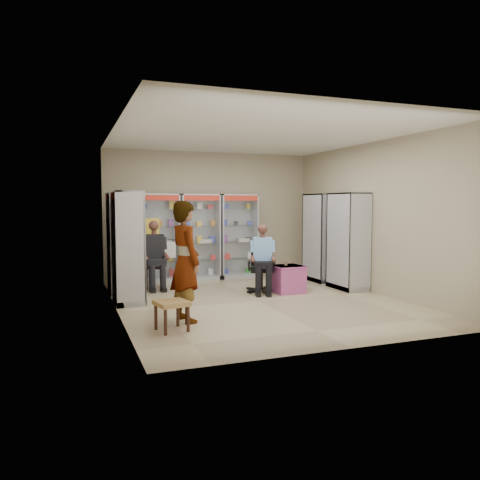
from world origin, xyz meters
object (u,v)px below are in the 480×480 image
object	(u,v)px
cabinet_right_far	(321,238)
wooden_chair	(154,266)
woven_stool_b	(172,316)
seated_shopkeeper	(262,261)
office_chair	(261,267)
cabinet_right_near	(348,241)
cabinet_back_mid	(199,237)
cabinet_back_left	(159,238)
woven_stool_a	(294,280)
pink_trunk	(288,279)
cabinet_left_far	(121,242)
standing_man	(186,261)
cabinet_back_right	(238,236)
cabinet_left_near	(128,247)

from	to	relation	value
cabinet_right_far	wooden_chair	world-z (taller)	cabinet_right_far
woven_stool_b	wooden_chair	bearing A→B (deg)	84.18
wooden_chair	seated_shopkeeper	xyz separation A→B (m)	(1.95, -1.26, 0.17)
office_chair	cabinet_right_near	bearing A→B (deg)	10.44
cabinet_back_mid	cabinet_right_far	size ratio (longest dim) A/B	1.00
woven_stool_b	seated_shopkeeper	bearing A→B (deg)	43.36
cabinet_right_far	seated_shopkeeper	size ratio (longest dim) A/B	1.56
cabinet_back_left	cabinet_right_far	xyz separation A→B (m)	(3.53, -1.13, 0.00)
seated_shopkeeper	woven_stool_b	bearing A→B (deg)	-117.18
cabinet_right_far	woven_stool_a	size ratio (longest dim) A/B	4.82
pink_trunk	cabinet_left_far	bearing A→B (deg)	158.47
cabinet_right_near	wooden_chair	size ratio (longest dim) A/B	2.13
cabinet_right_far	woven_stool_a	world-z (taller)	cabinet_right_far
pink_trunk	standing_man	world-z (taller)	standing_man
cabinet_back_right	cabinet_left_near	world-z (taller)	same
pink_trunk	standing_man	distance (m)	2.98
cabinet_back_left	woven_stool_b	xyz separation A→B (m)	(-0.60, -4.16, -0.79)
cabinet_back_right	wooden_chair	world-z (taller)	cabinet_back_right
wooden_chair	cabinet_left_near	bearing A→B (deg)	-117.61
cabinet_left_far	woven_stool_b	xyz separation A→B (m)	(0.33, -3.23, -0.79)
office_chair	pink_trunk	world-z (taller)	office_chair
cabinet_right_near	standing_man	world-z (taller)	cabinet_right_near
pink_trunk	cabinet_right_near	bearing A→B (deg)	-3.04
cabinet_left_near	wooden_chair	size ratio (longest dim) A/B	2.13
office_chair	wooden_chair	bearing A→B (deg)	167.65
cabinet_right_near	office_chair	bearing A→B (deg)	80.99
cabinet_back_right	standing_man	distance (m)	4.30
office_chair	standing_man	world-z (taller)	standing_man
cabinet_left_far	standing_man	size ratio (longest dim) A/B	1.10
cabinet_back_left	woven_stool_a	bearing A→B (deg)	-38.41
cabinet_right_near	woven_stool_a	xyz separation A→B (m)	(-1.09, 0.29, -0.79)
seated_shopkeeper	woven_stool_b	world-z (taller)	seated_shopkeeper
wooden_chair	woven_stool_a	bearing A→B (deg)	-24.15
cabinet_left_far	office_chair	world-z (taller)	cabinet_left_far
office_chair	cabinet_back_mid	bearing A→B (deg)	130.61
cabinet_left_near	woven_stool_b	distance (m)	2.30
cabinet_right_near	cabinet_left_far	size ratio (longest dim) A/B	1.00
cabinet_back_left	cabinet_left_near	distance (m)	2.23
cabinet_right_near	standing_man	size ratio (longest dim) A/B	1.10
wooden_chair	office_chair	size ratio (longest dim) A/B	0.93
cabinet_back_right	office_chair	xyz separation A→B (m)	(-0.20, -1.94, -0.50)
cabinet_left_far	office_chair	bearing A→B (deg)	69.00
cabinet_right_far	wooden_chair	xyz separation A→B (m)	(-3.78, 0.40, -0.53)
cabinet_back_left	wooden_chair	xyz separation A→B (m)	(-0.25, -0.73, -0.53)
cabinet_back_mid	cabinet_back_right	world-z (taller)	same
seated_shopkeeper	woven_stool_a	world-z (taller)	seated_shopkeeper
cabinet_back_left	cabinet_right_near	xyz separation A→B (m)	(3.53, -2.23, 0.00)
cabinet_left_near	pink_trunk	world-z (taller)	cabinet_left_near
cabinet_back_left	office_chair	world-z (taller)	cabinet_back_left
cabinet_right_far	cabinet_left_near	bearing A→B (deg)	101.41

